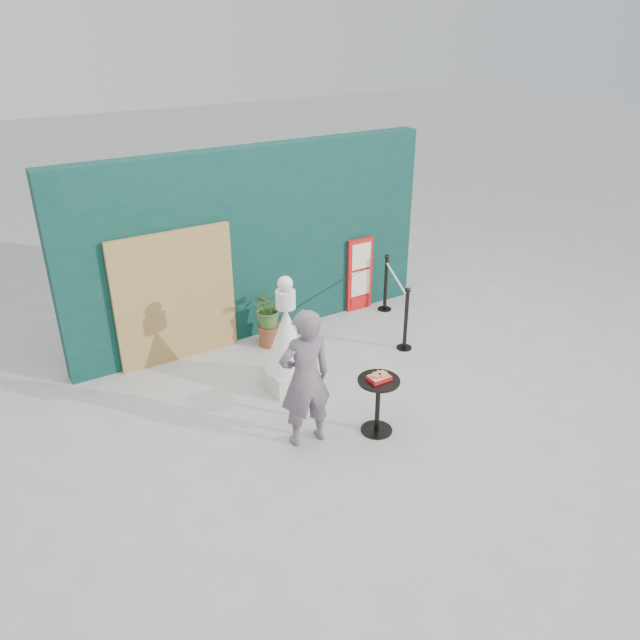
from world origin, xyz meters
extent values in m
plane|color=#ADAAA5|center=(0.00, 0.00, 0.00)|extent=(60.00, 60.00, 0.00)
cube|color=#0A302D|center=(0.00, 3.15, 1.50)|extent=(6.00, 0.30, 3.00)
cube|color=tan|center=(-1.40, 2.94, 1.00)|extent=(1.80, 0.08, 2.00)
imported|color=slate|center=(-0.84, 0.18, 0.89)|extent=(0.69, 0.50, 1.77)
cube|color=red|center=(1.90, 2.96, 0.65)|extent=(0.50, 0.06, 1.30)
cube|color=beige|center=(1.90, 2.92, 1.00)|extent=(0.38, 0.02, 0.45)
cube|color=beige|center=(1.90, 2.92, 0.50)|extent=(0.38, 0.02, 0.45)
cube|color=red|center=(1.90, 2.92, 0.15)|extent=(0.38, 0.02, 0.18)
cube|color=silver|center=(-0.43, 1.36, 0.15)|extent=(0.56, 0.56, 0.31)
cone|color=white|center=(-0.43, 1.36, 0.77)|extent=(0.65, 0.65, 0.92)
cylinder|color=silver|center=(-0.43, 1.36, 1.35)|extent=(0.27, 0.27, 0.24)
sphere|color=white|center=(-0.43, 1.36, 1.57)|extent=(0.20, 0.20, 0.20)
cylinder|color=black|center=(0.01, -0.13, 0.01)|extent=(0.40, 0.40, 0.02)
cylinder|color=black|center=(0.01, -0.13, 0.36)|extent=(0.06, 0.06, 0.72)
cylinder|color=black|center=(0.01, -0.13, 0.73)|extent=(0.52, 0.52, 0.03)
cube|color=red|center=(0.01, -0.13, 0.78)|extent=(0.26, 0.19, 0.05)
cube|color=#F9212E|center=(0.01, -0.13, 0.80)|extent=(0.24, 0.17, 0.00)
cube|color=#BD8D45|center=(-0.03, -0.12, 0.82)|extent=(0.15, 0.14, 0.02)
cube|color=gold|center=(0.06, -0.15, 0.82)|extent=(0.13, 0.13, 0.02)
cone|color=yellow|center=(0.03, -0.08, 0.83)|extent=(0.06, 0.06, 0.06)
cylinder|color=brown|center=(-0.06, 2.60, 0.14)|extent=(0.34, 0.34, 0.29)
cylinder|color=brown|center=(-0.06, 2.60, 0.31)|extent=(0.38, 0.38, 0.05)
imported|color=#395E28|center=(-0.06, 2.60, 0.65)|extent=(0.57, 0.49, 0.63)
cylinder|color=black|center=(1.66, 1.38, 0.01)|extent=(0.24, 0.24, 0.02)
cylinder|color=black|center=(1.66, 1.38, 0.48)|extent=(0.06, 0.06, 0.96)
sphere|color=black|center=(1.66, 1.38, 0.99)|extent=(0.09, 0.09, 0.09)
cylinder|color=black|center=(2.26, 2.68, 0.01)|extent=(0.24, 0.24, 0.02)
cylinder|color=black|center=(2.26, 2.68, 0.48)|extent=(0.06, 0.06, 0.96)
sphere|color=black|center=(2.26, 2.68, 0.99)|extent=(0.09, 0.09, 0.09)
cylinder|color=white|center=(1.96, 2.03, 0.88)|extent=(0.63, 1.31, 0.03)
camera|label=1|loc=(-3.98, -5.21, 4.72)|focal=35.00mm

